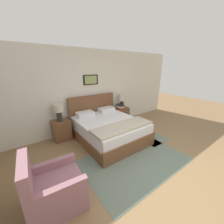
{
  "coord_description": "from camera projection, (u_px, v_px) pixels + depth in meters",
  "views": [
    {
      "loc": [
        -2.03,
        -1.05,
        2.05
      ],
      "look_at": [
        -0.06,
        1.65,
        0.95
      ],
      "focal_mm": 22.0,
      "sensor_mm": 36.0,
      "label": 1
    }
  ],
  "objects": [
    {
      "name": "nightstand_near_window",
      "position": [
        62.0,
        130.0,
        4.01
      ],
      "size": [
        0.48,
        0.43,
        0.59
      ],
      "color": "brown",
      "rests_on": "ground_plane"
    },
    {
      "name": "table_lamp_by_door",
      "position": [
        122.0,
        99.0,
        5.09
      ],
      "size": [
        0.27,
        0.27,
        0.5
      ],
      "color": "#2D2823",
      "rests_on": "nightstand_by_door"
    },
    {
      "name": "bed",
      "position": [
        109.0,
        129.0,
        4.04
      ],
      "size": [
        1.67,
        1.98,
        1.17
      ],
      "color": "brown",
      "rests_on": "ground_plane"
    },
    {
      "name": "nightstand_by_door",
      "position": [
        121.0,
        115.0,
        5.27
      ],
      "size": [
        0.48,
        0.43,
        0.59
      ],
      "color": "brown",
      "rests_on": "ground_plane"
    },
    {
      "name": "book_slim_near_top",
      "position": [
        120.0,
        105.0,
        5.05
      ],
      "size": [
        0.21,
        0.29,
        0.04
      ],
      "rotation": [
        0.0,
        0.0,
        0.06
      ],
      "color": "#232328",
      "rests_on": "book_novel_upper"
    },
    {
      "name": "wall_back",
      "position": [
        89.0,
        91.0,
        4.51
      ],
      "size": [
        7.56,
        0.09,
        2.6
      ],
      "color": "silver",
      "rests_on": "ground_plane"
    },
    {
      "name": "book_novel_upper",
      "position": [
        120.0,
        106.0,
        5.06
      ],
      "size": [
        0.2,
        0.23,
        0.03
      ],
      "rotation": [
        0.0,
        0.0,
        -0.09
      ],
      "color": "silver",
      "rests_on": "book_hardcover_middle"
    },
    {
      "name": "armchair",
      "position": [
        53.0,
        190.0,
        2.05
      ],
      "size": [
        0.83,
        0.75,
        0.94
      ],
      "rotation": [
        0.0,
        0.0,
        -1.65
      ],
      "color": "#8E606B",
      "rests_on": "ground_plane"
    },
    {
      "name": "book_hardcover_middle",
      "position": [
        120.0,
        107.0,
        5.07
      ],
      "size": [
        0.22,
        0.27,
        0.04
      ],
      "rotation": [
        0.0,
        0.0,
        -0.04
      ],
      "color": "beige",
      "rests_on": "book_thick_bottom"
    },
    {
      "name": "area_rug_main",
      "position": [
        135.0,
        160.0,
        3.17
      ],
      "size": [
        2.35,
        1.57,
        0.01
      ],
      "color": "slate",
      "rests_on": "ground_plane"
    },
    {
      "name": "table_lamp_near_window",
      "position": [
        58.0,
        110.0,
        3.81
      ],
      "size": [
        0.27,
        0.27,
        0.5
      ],
      "color": "#2D2823",
      "rests_on": "nightstand_near_window"
    },
    {
      "name": "book_thick_bottom",
      "position": [
        120.0,
        108.0,
        5.08
      ],
      "size": [
        0.23,
        0.28,
        0.04
      ],
      "rotation": [
        0.0,
        0.0,
        -0.17
      ],
      "color": "#B7332D",
      "rests_on": "nightstand_by_door"
    },
    {
      "name": "ground_plane",
      "position": [
        166.0,
        181.0,
        2.59
      ],
      "size": [
        16.0,
        16.0,
        0.0
      ],
      "primitive_type": "plane",
      "color": "olive"
    },
    {
      "name": "area_rug_bedside",
      "position": [
        147.0,
        135.0,
        4.34
      ],
      "size": [
        0.77,
        1.17,
        0.01
      ],
      "color": "slate",
      "rests_on": "ground_plane"
    }
  ]
}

